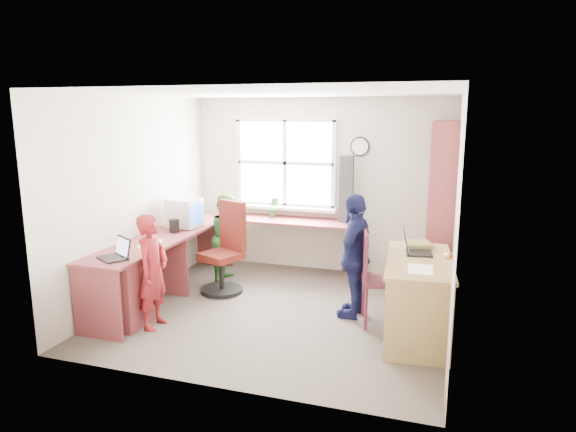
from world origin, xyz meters
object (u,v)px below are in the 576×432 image
(right_desk, at_px, (418,280))
(cd_tower, at_px, (346,189))
(person_green, at_px, (228,237))
(laptop_right, at_px, (414,247))
(potted_plant, at_px, (273,207))
(bookshelf, at_px, (442,213))
(person_navy, at_px, (355,256))
(laptop_left, at_px, (117,253))
(crt_monitor, at_px, (184,213))
(person_red, at_px, (153,271))
(wooden_chair, at_px, (376,274))
(l_desk, at_px, (164,269))
(swivel_chair, at_px, (226,253))

(right_desk, height_order, cd_tower, cd_tower)
(right_desk, bearing_deg, person_green, 153.61)
(right_desk, bearing_deg, laptop_right, 103.32)
(laptop_right, relative_size, potted_plant, 1.33)
(bookshelf, distance_m, person_green, 2.73)
(person_navy, bearing_deg, bookshelf, 147.58)
(laptop_left, xyz_separation_m, laptop_right, (2.86, 1.01, 0.04))
(potted_plant, bearing_deg, laptop_right, -34.83)
(laptop_right, distance_m, cd_tower, 1.79)
(crt_monitor, xyz_separation_m, laptop_left, (0.04, -1.47, -0.14))
(laptop_left, bearing_deg, person_navy, 56.54)
(bookshelf, xyz_separation_m, person_red, (-2.78, -1.97, -0.40))
(wooden_chair, relative_size, potted_plant, 3.47)
(l_desk, xyz_separation_m, wooden_chair, (2.35, 0.28, 0.09))
(l_desk, xyz_separation_m, person_navy, (2.10, 0.43, 0.22))
(bookshelf, bearing_deg, l_desk, -153.57)
(swivel_chair, xyz_separation_m, laptop_right, (2.28, -0.35, 0.36))
(bookshelf, bearing_deg, person_navy, -129.44)
(right_desk, distance_m, crt_monitor, 3.07)
(l_desk, height_order, person_navy, person_navy)
(bookshelf, xyz_separation_m, person_navy, (-0.85, -1.04, -0.32))
(bookshelf, height_order, swivel_chair, bookshelf)
(crt_monitor, bearing_deg, person_navy, -4.10)
(swivel_chair, height_order, crt_monitor, swivel_chair)
(potted_plant, xyz_separation_m, person_green, (-0.42, -0.63, -0.32))
(crt_monitor, bearing_deg, cd_tower, 33.18)
(l_desk, relative_size, wooden_chair, 2.94)
(right_desk, distance_m, laptop_left, 3.04)
(right_desk, distance_m, person_red, 2.69)
(l_desk, relative_size, cd_tower, 3.31)
(right_desk, bearing_deg, crt_monitor, 162.33)
(cd_tower, xyz_separation_m, person_green, (-1.44, -0.66, -0.62))
(right_desk, relative_size, potted_plant, 4.85)
(laptop_right, bearing_deg, potted_plant, 47.67)
(laptop_left, xyz_separation_m, person_navy, (2.25, 1.07, -0.12))
(cd_tower, bearing_deg, crt_monitor, -157.50)
(right_desk, relative_size, person_navy, 1.03)
(person_red, height_order, person_green, person_red)
(bookshelf, xyz_separation_m, laptop_left, (-3.10, -2.10, -0.20))
(bookshelf, bearing_deg, laptop_left, -145.84)
(person_navy, bearing_deg, l_desk, -71.36)
(potted_plant, bearing_deg, person_green, -123.38)
(swivel_chair, bearing_deg, cd_tower, 63.41)
(person_red, bearing_deg, potted_plant, -15.25)
(laptop_right, height_order, potted_plant, potted_plant)
(swivel_chair, bearing_deg, person_navy, 13.12)
(laptop_left, xyz_separation_m, potted_plant, (0.84, 2.41, 0.10))
(crt_monitor, distance_m, person_red, 1.42)
(crt_monitor, bearing_deg, wooden_chair, -6.38)
(right_desk, xyz_separation_m, potted_plant, (-2.10, 1.64, 0.33))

